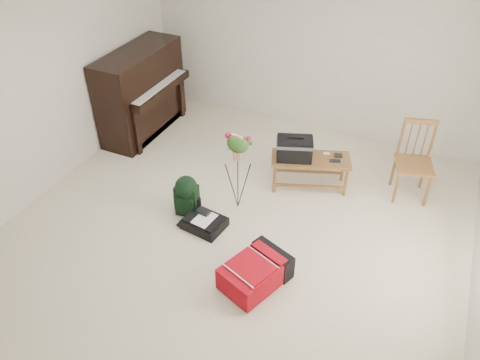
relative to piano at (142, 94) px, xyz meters
The scene contains 11 objects.
floor 2.77m from the piano, 36.20° to the right, with size 5.00×5.50×0.01m, color beige.
ceiling 3.31m from the piano, 36.20° to the right, with size 5.00×5.50×0.01m, color white.
wall_back 2.55m from the piano, 27.74° to the left, with size 5.00×0.04×2.50m, color beige.
wall_left 1.76m from the piano, 101.09° to the right, with size 0.04×5.50×2.50m, color beige.
piano is the anchor object (origin of this frame).
bench 2.56m from the piano, ahead, with size 1.04×0.70×0.75m.
dining_chair 3.87m from the piano, ahead, with size 0.52×0.52×0.98m.
red_suitcase 3.41m from the piano, 37.09° to the right, with size 0.66×0.81×0.29m.
black_duffel 2.47m from the piano, 40.39° to the right, with size 0.50×0.42×0.19m.
green_backpack 2.12m from the piano, 42.88° to the right, with size 0.29×0.26×0.53m.
flower_stand 2.30m from the piano, 27.68° to the right, with size 0.36×0.36×1.05m.
Camera 1 is at (1.69, -3.42, 3.70)m, focal length 35.00 mm.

